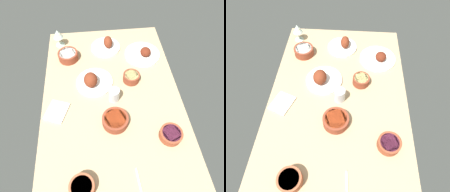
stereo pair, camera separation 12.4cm
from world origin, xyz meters
The scene contains 13 objects.
dining_table centered at (0.00, 0.00, 2.00)cm, with size 140.00×90.00×4.00cm, color tan.
plate_near_viewer centered at (48.10, -0.98, 6.67)cm, with size 22.55×22.55×9.64cm.
plate_center_main centered at (12.59, 11.75, 7.36)cm, with size 24.91×24.91×10.96cm.
plate_far_side centered at (36.72, -27.81, 5.81)cm, with size 26.53×26.53×7.68cm.
bowl_pasta centered at (13.38, -14.78, 7.14)cm, with size 11.36×11.36×5.78cm.
bowl_soup centered at (-52.42, 20.12, 7.14)cm, with size 12.46×12.46×5.79cm.
bowl_cream centered at (38.99, 28.81, 7.29)cm, with size 14.61×14.61×6.08cm.
bowl_onions centered at (-30.19, -30.25, 6.79)cm, with size 12.80×12.80×5.10cm.
bowl_sauce centered at (-18.22, 0.09, 7.20)cm, with size 15.54×15.54×5.91cm.
wine_glass centered at (55.36, 35.81, 13.93)cm, with size 7.60×7.60×14.00cm.
water_tumbler centered at (-1.16, -1.21, 8.70)cm, with size 6.84×6.84×9.41cm, color silver.
folded_napkin centered at (-7.04, 35.28, 4.60)cm, with size 14.47×12.03×1.20cm, color white.
fork_loose centered at (-53.63, -8.19, 4.40)cm, with size 16.03×0.90×0.80cm, color silver.
Camera 1 is at (-69.69, 7.45, 108.52)cm, focal length 30.79 mm.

